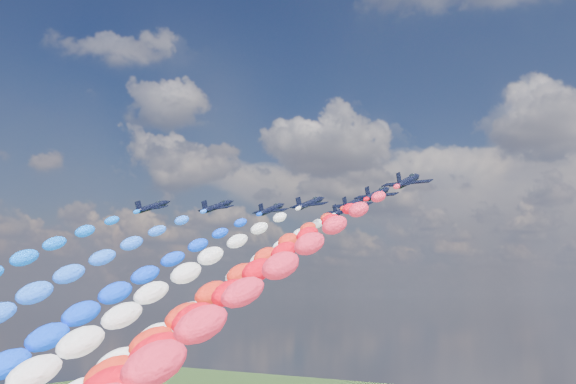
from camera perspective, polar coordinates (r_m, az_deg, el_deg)
The scene contains 15 objects.
jet_0 at distance 176.56m, azimuth -11.31°, elevation -1.22°, with size 9.78×13.12×2.89m, color black, non-canonical shape.
jet_1 at distance 173.50m, azimuth -5.95°, elevation -1.21°, with size 9.78×13.12×2.89m, color black, non-canonical shape.
trail_1 at distance 133.87m, azimuth -21.95°, elevation -9.63°, with size 5.84×107.90×54.19m, color #2064FC, non-canonical shape.
jet_2 at distance 178.33m, azimuth -1.41°, elevation -1.46°, with size 9.78×13.12×2.89m, color black, non-canonical shape.
trail_2 at distance 135.01m, azimuth -15.58°, elevation -9.91°, with size 5.84×107.90×54.19m, color #083EFF, non-canonical shape.
jet_3 at distance 166.42m, azimuth 1.85°, elevation -0.94°, with size 9.78×13.12×2.89m, color black, non-canonical shape.
trail_3 at distance 120.98m, azimuth -12.59°, elevation -10.21°, with size 5.84×107.90×54.19m, color white, non-canonical shape.
jet_4 at distance 180.61m, azimuth 4.67°, elevation -1.52°, with size 9.78×13.12×2.89m, color black, non-canonical shape.
trail_4 at distance 133.00m, azimuth -7.30°, elevation -10.18°, with size 5.84×107.90×54.19m, color white, non-canonical shape.
jet_5 at distance 167.17m, azimuth 5.51°, elevation -0.94°, with size 9.78×13.12×2.89m, color black, non-canonical shape.
trail_5 at distance 119.22m, azimuth -7.49°, elevation -10.37°, with size 5.84×107.90×54.19m, color red, non-canonical shape.
jet_6 at distance 152.04m, azimuth 7.49°, elevation -0.15°, with size 9.78×13.12×2.89m, color black, non-canonical shape.
trail_6 at distance 103.07m, azimuth -6.53°, elevation -10.68°, with size 5.84×107.90×54.19m, color #F90519, non-canonical shape.
jet_7 at distance 135.75m, azimuth 10.03°, elevation 0.92°, with size 9.78×13.12×2.89m, color black, non-canonical shape.
trail_7 at distance 85.52m, azimuth -5.26°, elevation -11.15°, with size 5.84×107.90×54.19m, color #F72441, non-canonical shape.
Camera 1 is at (88.93, -128.73, 73.36)m, focal length 42.42 mm.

